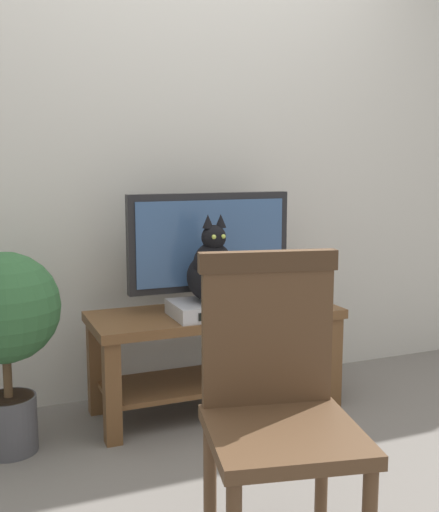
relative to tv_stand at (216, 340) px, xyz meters
The scene contains 9 objects.
ground_plane 0.72m from the tv_stand, 95.64° to the right, with size 12.00×12.00×0.00m, color slate.
back_wall 1.13m from the tv_stand, 98.38° to the left, with size 7.00×0.12×2.80m, color beige.
tv_stand is the anchor object (origin of this frame).
tv 0.45m from the tv_stand, 89.98° to the left, with size 0.81×0.20×0.56m.
media_box 0.21m from the tv_stand, 124.28° to the right, with size 0.36×0.27×0.07m.
cat 0.38m from the tv_stand, 119.57° to the right, with size 0.21×0.33×0.41m.
wooden_chair 1.25m from the tv_stand, 103.80° to the right, with size 0.49×0.49×0.95m.
book_stack 0.47m from the tv_stand, ahead, with size 0.25×0.20×0.08m.
potted_plant 0.99m from the tv_stand, behind, with size 0.46×0.46×0.85m.
Camera 1 is at (-1.03, -2.08, 1.21)m, focal length 43.70 mm.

